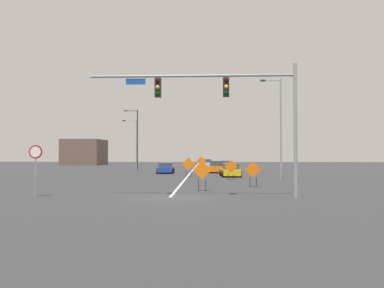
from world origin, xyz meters
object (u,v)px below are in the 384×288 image
(construction_sign_median_near, at_px, (201,161))
(construction_sign_right_lane, at_px, (202,172))
(car_blue_mid, at_px, (166,168))
(car_white_far, at_px, (225,166))
(car_orange_near, at_px, (216,167))
(car_yellow_approaching, at_px, (230,170))
(street_lamp_far_left, at_px, (136,137))
(construction_sign_left_lane, at_px, (231,167))
(traffic_signal_assembly, at_px, (228,99))
(stop_sign, at_px, (36,160))
(construction_sign_left_shoulder, at_px, (188,165))
(car_silver_passing, at_px, (206,164))
(street_lamp_mid_left, at_px, (135,142))
(street_lamp_far_right, at_px, (279,125))
(construction_sign_right_shoulder, at_px, (253,171))

(construction_sign_median_near, bearing_deg, construction_sign_right_lane, -89.03)
(car_blue_mid, height_order, car_white_far, car_white_far)
(car_orange_near, distance_m, car_yellow_approaching, 8.06)
(car_blue_mid, bearing_deg, car_white_far, 46.11)
(street_lamp_far_left, xyz_separation_m, construction_sign_left_lane, (12.86, -21.23, -3.85))
(traffic_signal_assembly, height_order, construction_sign_median_near, traffic_signal_assembly)
(stop_sign, height_order, car_yellow_approaching, stop_sign)
(construction_sign_left_shoulder, xyz_separation_m, car_silver_passing, (1.84, 26.06, -0.60))
(construction_sign_right_lane, height_order, construction_sign_left_shoulder, construction_sign_left_shoulder)
(street_lamp_far_left, distance_m, construction_sign_left_lane, 25.12)
(street_lamp_far_left, height_order, car_blue_mid, street_lamp_far_left)
(construction_sign_median_near, relative_size, car_orange_near, 0.44)
(construction_sign_median_near, xyz_separation_m, car_orange_near, (2.06, -9.61, -0.52))
(street_lamp_mid_left, distance_m, construction_sign_median_near, 11.04)
(construction_sign_left_shoulder, bearing_deg, car_orange_near, 71.23)
(street_lamp_far_right, relative_size, car_yellow_approaching, 2.38)
(street_lamp_far_left, xyz_separation_m, car_yellow_approaching, (13.12, -16.31, -4.35))
(street_lamp_mid_left, height_order, construction_sign_left_shoulder, street_lamp_mid_left)
(stop_sign, xyz_separation_m, street_lamp_far_right, (16.24, 13.40, 3.04))
(construction_sign_right_shoulder, xyz_separation_m, car_silver_passing, (-3.38, 36.59, -0.50))
(street_lamp_far_right, xyz_separation_m, construction_sign_left_lane, (-4.46, -0.16, -3.93))
(construction_sign_left_shoulder, bearing_deg, construction_sign_median_near, 86.88)
(traffic_signal_assembly, bearing_deg, car_blue_mid, 104.19)
(stop_sign, relative_size, construction_sign_left_shoulder, 1.43)
(stop_sign, bearing_deg, traffic_signal_assembly, 0.26)
(street_lamp_far_left, height_order, construction_sign_left_lane, street_lamp_far_left)
(street_lamp_far_right, distance_m, construction_sign_median_near, 23.88)
(car_orange_near, bearing_deg, street_lamp_far_left, 144.90)
(street_lamp_mid_left, xyz_separation_m, car_yellow_approaching, (12.46, -12.07, -3.38))
(construction_sign_right_lane, height_order, car_white_far, construction_sign_right_lane)
(street_lamp_far_left, relative_size, construction_sign_median_near, 4.54)
(traffic_signal_assembly, distance_m, car_white_far, 32.96)
(street_lamp_mid_left, bearing_deg, street_lamp_far_right, -45.29)
(construction_sign_right_lane, bearing_deg, car_white_far, 84.25)
(street_lamp_mid_left, distance_m, construction_sign_right_shoulder, 27.35)
(car_orange_near, bearing_deg, traffic_signal_assembly, -90.10)
(stop_sign, height_order, construction_sign_right_shoulder, stop_sign)
(street_lamp_mid_left, bearing_deg, stop_sign, -89.19)
(street_lamp_far_right, xyz_separation_m, construction_sign_median_near, (-7.51, 22.34, -3.84))
(construction_sign_left_lane, distance_m, construction_sign_median_near, 22.71)
(street_lamp_far_left, relative_size, car_orange_near, 2.00)
(construction_sign_right_shoulder, distance_m, car_orange_near, 19.71)
(construction_sign_median_near, height_order, car_yellow_approaching, construction_sign_median_near)
(construction_sign_left_lane, distance_m, car_silver_passing, 29.98)
(stop_sign, bearing_deg, street_lamp_mid_left, 90.81)
(construction_sign_median_near, bearing_deg, car_blue_mid, -110.71)
(construction_sign_right_lane, xyz_separation_m, car_blue_mid, (-4.75, 21.27, -0.64))
(construction_sign_median_near, bearing_deg, construction_sign_left_shoulder, -93.12)
(construction_sign_right_shoulder, relative_size, car_white_far, 0.42)
(car_orange_near, xyz_separation_m, car_silver_passing, (-1.24, 17.00, -0.04))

